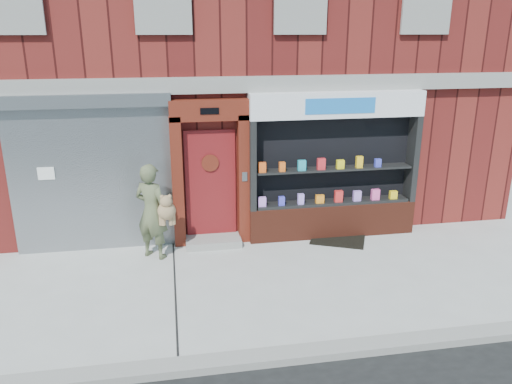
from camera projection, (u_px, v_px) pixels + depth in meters
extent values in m
plane|color=#9E9E99|center=(266.00, 282.00, 8.59)|extent=(80.00, 80.00, 0.00)
cube|color=gray|center=(297.00, 355.00, 6.56)|extent=(60.00, 0.30, 0.12)
cube|color=#4F1312|center=(223.00, 35.00, 12.98)|extent=(12.00, 8.00, 8.00)
cube|color=gray|center=(248.00, 85.00, 9.42)|extent=(12.00, 0.16, 0.30)
cube|color=gray|center=(92.00, 181.00, 9.49)|extent=(3.00, 0.10, 2.80)
cube|color=slate|center=(83.00, 101.00, 8.96)|extent=(3.10, 0.30, 0.24)
cube|color=white|center=(46.00, 173.00, 9.23)|extent=(0.30, 0.01, 0.24)
cube|color=#53180E|center=(178.00, 183.00, 9.71)|extent=(0.22, 0.28, 2.60)
cube|color=#53180E|center=(244.00, 179.00, 9.92)|extent=(0.22, 0.28, 2.60)
cube|color=#53180E|center=(209.00, 110.00, 9.38)|extent=(1.50, 0.28, 0.40)
cube|color=black|center=(210.00, 111.00, 9.24)|extent=(0.35, 0.01, 0.12)
cube|color=maroon|center=(211.00, 184.00, 9.95)|extent=(1.00, 0.06, 2.20)
cylinder|color=black|center=(210.00, 163.00, 9.77)|extent=(0.28, 0.02, 0.28)
cylinder|color=#53180E|center=(210.00, 163.00, 9.76)|extent=(0.34, 0.02, 0.34)
cube|color=gray|center=(213.00, 241.00, 10.04)|extent=(1.10, 0.55, 0.15)
cube|color=slate|center=(245.00, 177.00, 9.75)|extent=(0.10, 0.02, 0.18)
cube|color=#5C2315|center=(331.00, 219.00, 10.46)|extent=(3.50, 0.40, 0.70)
cube|color=black|center=(252.00, 165.00, 9.80)|extent=(0.12, 0.40, 1.80)
cube|color=black|center=(412.00, 158.00, 10.35)|extent=(0.12, 0.40, 1.80)
cube|color=black|center=(331.00, 159.00, 10.25)|extent=(3.30, 0.03, 1.80)
cube|color=black|center=(332.00, 202.00, 10.34)|extent=(3.20, 0.36, 0.06)
cube|color=black|center=(334.00, 169.00, 10.12)|extent=(3.20, 0.36, 0.04)
cube|color=white|center=(337.00, 104.00, 9.72)|extent=(3.50, 0.40, 0.50)
cube|color=#1762B0|center=(341.00, 106.00, 9.53)|extent=(1.40, 0.01, 0.30)
cube|color=#D189F8|center=(262.00, 202.00, 9.98)|extent=(0.15, 0.09, 0.19)
cube|color=#403ED5|center=(282.00, 201.00, 10.05)|extent=(0.12, 0.09, 0.18)
cube|color=#AF8AF9|center=(301.00, 199.00, 10.11)|extent=(0.12, 0.09, 0.22)
cube|color=orange|center=(320.00, 199.00, 10.18)|extent=(0.17, 0.09, 0.17)
cube|color=red|center=(339.00, 196.00, 10.24)|extent=(0.16, 0.09, 0.24)
cube|color=#AB7DE2|center=(357.00, 196.00, 10.31)|extent=(0.16, 0.09, 0.21)
cube|color=#F852A4|center=(375.00, 195.00, 10.37)|extent=(0.17, 0.09, 0.22)
cube|color=yellow|center=(393.00, 195.00, 10.45)|extent=(0.15, 0.09, 0.17)
cube|color=#FD5C1A|center=(262.00, 167.00, 9.76)|extent=(0.14, 0.09, 0.20)
cube|color=orange|center=(282.00, 167.00, 9.83)|extent=(0.12, 0.09, 0.19)
cube|color=teal|center=(302.00, 165.00, 9.89)|extent=(0.16, 0.09, 0.21)
cube|color=red|center=(321.00, 164.00, 9.95)|extent=(0.16, 0.09, 0.23)
cube|color=yellow|center=(340.00, 164.00, 10.03)|extent=(0.15, 0.09, 0.18)
cube|color=yellow|center=(359.00, 162.00, 10.08)|extent=(0.13, 0.09, 0.24)
cube|color=#3A42C6|center=(378.00, 163.00, 10.16)|extent=(0.12, 0.09, 0.17)
imported|color=#525A3B|center=(152.00, 211.00, 9.28)|extent=(0.80, 0.73, 1.83)
sphere|color=olive|center=(167.00, 211.00, 9.14)|extent=(0.34, 0.34, 0.34)
sphere|color=olive|center=(166.00, 201.00, 9.02)|extent=(0.22, 0.22, 0.22)
sphere|color=olive|center=(162.00, 197.00, 8.99)|extent=(0.08, 0.08, 0.08)
sphere|color=olive|center=(170.00, 197.00, 9.01)|extent=(0.08, 0.08, 0.08)
cylinder|color=olive|center=(161.00, 220.00, 9.17)|extent=(0.08, 0.08, 0.20)
cylinder|color=olive|center=(173.00, 219.00, 9.21)|extent=(0.08, 0.08, 0.20)
cylinder|color=olive|center=(163.00, 220.00, 9.16)|extent=(0.08, 0.08, 0.20)
cylinder|color=olive|center=(171.00, 220.00, 9.18)|extent=(0.08, 0.08, 0.20)
cube|color=black|center=(338.00, 239.00, 10.30)|extent=(1.29, 1.13, 0.03)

